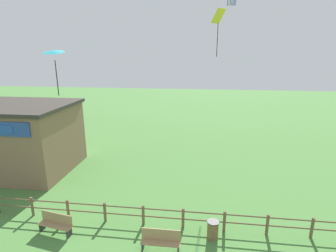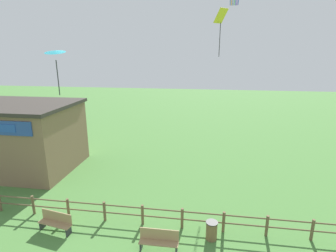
{
  "view_description": "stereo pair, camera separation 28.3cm",
  "coord_description": "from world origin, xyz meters",
  "px_view_note": "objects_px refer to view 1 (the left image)",
  "views": [
    {
      "loc": [
        1.69,
        -4.91,
        8.36
      ],
      "look_at": [
        0.0,
        8.34,
        4.68
      ],
      "focal_mm": 28.0,
      "sensor_mm": 36.0,
      "label": 1
    },
    {
      "loc": [
        1.97,
        -4.87,
        8.36
      ],
      "look_at": [
        0.0,
        8.34,
        4.68
      ],
      "focal_mm": 28.0,
      "sensor_mm": 36.0,
      "label": 2
    }
  ],
  "objects_px": {
    "park_bench_near_fence": "(161,240)",
    "kite_yellow_diamond": "(218,21)",
    "park_bench_by_building": "(56,223)",
    "trash_bin": "(213,230)",
    "seaside_building": "(13,137)",
    "kite_cyan_delta": "(54,53)"
  },
  "relations": [
    {
      "from": "seaside_building",
      "to": "kite_cyan_delta",
      "type": "xyz_separation_m",
      "value": [
        6.26,
        -3.96,
        5.92
      ]
    },
    {
      "from": "park_bench_near_fence",
      "to": "kite_yellow_diamond",
      "type": "distance_m",
      "value": 16.11
    },
    {
      "from": "park_bench_near_fence",
      "to": "kite_yellow_diamond",
      "type": "relative_size",
      "value": 0.49
    },
    {
      "from": "park_bench_by_building",
      "to": "kite_cyan_delta",
      "type": "relative_size",
      "value": 0.76
    },
    {
      "from": "trash_bin",
      "to": "park_bench_by_building",
      "type": "bearing_deg",
      "value": -176.13
    },
    {
      "from": "seaside_building",
      "to": "park_bench_near_fence",
      "type": "relative_size",
      "value": 5.04
    },
    {
      "from": "park_bench_near_fence",
      "to": "trash_bin",
      "type": "height_order",
      "value": "park_bench_near_fence"
    },
    {
      "from": "trash_bin",
      "to": "kite_cyan_delta",
      "type": "height_order",
      "value": "kite_cyan_delta"
    },
    {
      "from": "park_bench_near_fence",
      "to": "kite_cyan_delta",
      "type": "bearing_deg",
      "value": 151.87
    },
    {
      "from": "kite_yellow_diamond",
      "to": "kite_cyan_delta",
      "type": "xyz_separation_m",
      "value": [
        -8.44,
        -9.05,
        -2.35
      ]
    },
    {
      "from": "park_bench_by_building",
      "to": "trash_bin",
      "type": "distance_m",
      "value": 7.51
    },
    {
      "from": "kite_cyan_delta",
      "to": "park_bench_near_fence",
      "type": "bearing_deg",
      "value": -28.13
    },
    {
      "from": "seaside_building",
      "to": "trash_bin",
      "type": "distance_m",
      "value": 15.67
    },
    {
      "from": "seaside_building",
      "to": "park_bench_near_fence",
      "type": "height_order",
      "value": "seaside_building"
    },
    {
      "from": "trash_bin",
      "to": "kite_yellow_diamond",
      "type": "relative_size",
      "value": 0.26
    },
    {
      "from": "kite_yellow_diamond",
      "to": "kite_cyan_delta",
      "type": "bearing_deg",
      "value": -133.0
    },
    {
      "from": "trash_bin",
      "to": "kite_yellow_diamond",
      "type": "bearing_deg",
      "value": 88.14
    },
    {
      "from": "park_bench_near_fence",
      "to": "park_bench_by_building",
      "type": "distance_m",
      "value": 5.23
    },
    {
      "from": "park_bench_near_fence",
      "to": "trash_bin",
      "type": "relative_size",
      "value": 1.92
    },
    {
      "from": "park_bench_by_building",
      "to": "kite_yellow_diamond",
      "type": "xyz_separation_m",
      "value": [
        7.85,
        11.59,
        10.25
      ]
    },
    {
      "from": "park_bench_by_building",
      "to": "park_bench_near_fence",
      "type": "bearing_deg",
      "value": -6.04
    },
    {
      "from": "seaside_building",
      "to": "trash_bin",
      "type": "bearing_deg",
      "value": -22.69
    }
  ]
}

